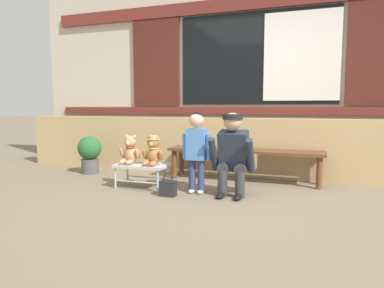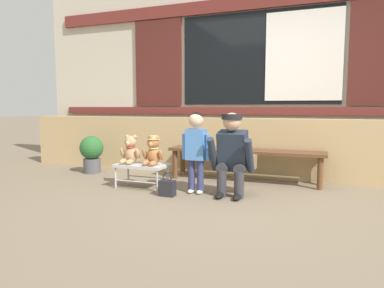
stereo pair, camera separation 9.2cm
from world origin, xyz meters
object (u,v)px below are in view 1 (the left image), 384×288
at_px(teddy_bear_plain, 130,151).
at_px(potted_plant, 90,152).
at_px(child_standing, 197,143).
at_px(small_display_bench, 142,167).
at_px(teddy_bear_with_hat, 153,151).
at_px(wooden_bench_long, 244,154).
at_px(handbag_on_ground, 168,188).
at_px(adult_crouching, 234,154).

relative_size(teddy_bear_plain, potted_plant, 0.64).
xyz_separation_m(child_standing, potted_plant, (-1.94, 0.63, -0.27)).
distance_m(small_display_bench, child_standing, 0.81).
distance_m(teddy_bear_with_hat, potted_plant, 1.49).
xyz_separation_m(wooden_bench_long, handbag_on_ground, (-0.66, -1.08, -0.28)).
relative_size(teddy_bear_with_hat, handbag_on_ground, 1.34).
distance_m(wooden_bench_long, adult_crouching, 0.81).
xyz_separation_m(teddy_bear_with_hat, handbag_on_ground, (0.31, -0.27, -0.38)).
distance_m(teddy_bear_plain, child_standing, 0.91).
distance_m(teddy_bear_plain, potted_plant, 1.21).
bearing_deg(wooden_bench_long, child_standing, -114.79).
distance_m(child_standing, adult_crouching, 0.45).
bearing_deg(teddy_bear_with_hat, wooden_bench_long, 40.01).
bearing_deg(teddy_bear_plain, small_display_bench, -0.51).
relative_size(teddy_bear_with_hat, child_standing, 0.38).
height_order(teddy_bear_with_hat, potted_plant, teddy_bear_with_hat).
bearing_deg(potted_plant, adult_crouching, -13.87).
bearing_deg(handbag_on_ground, teddy_bear_with_hat, 139.35).
height_order(adult_crouching, potted_plant, adult_crouching).
distance_m(adult_crouching, handbag_on_ground, 0.84).
bearing_deg(child_standing, handbag_on_ground, -138.14).
distance_m(wooden_bench_long, child_standing, 0.96).
bearing_deg(teddy_bear_plain, adult_crouching, 0.46).
bearing_deg(adult_crouching, small_display_bench, -179.41).
distance_m(teddy_bear_plain, teddy_bear_with_hat, 0.32).
bearing_deg(teddy_bear_with_hat, handbag_on_ground, -40.65).
bearing_deg(teddy_bear_plain, potted_plant, 150.21).
relative_size(wooden_bench_long, adult_crouching, 2.21).
bearing_deg(handbag_on_ground, wooden_bench_long, 58.86).
bearing_deg(potted_plant, wooden_bench_long, 5.34).
height_order(child_standing, handbag_on_ground, child_standing).
bearing_deg(child_standing, wooden_bench_long, 65.21).
distance_m(wooden_bench_long, potted_plant, 2.34).
bearing_deg(wooden_bench_long, small_display_bench, -144.16).
distance_m(teddy_bear_plain, adult_crouching, 1.33).
bearing_deg(adult_crouching, wooden_bench_long, 92.97).
bearing_deg(adult_crouching, potted_plant, 166.13).
relative_size(child_standing, handbag_on_ground, 3.52).
height_order(teddy_bear_with_hat, adult_crouching, adult_crouching).
xyz_separation_m(child_standing, adult_crouching, (0.43, 0.04, -0.11)).
height_order(wooden_bench_long, small_display_bench, wooden_bench_long).
distance_m(child_standing, potted_plant, 2.06).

